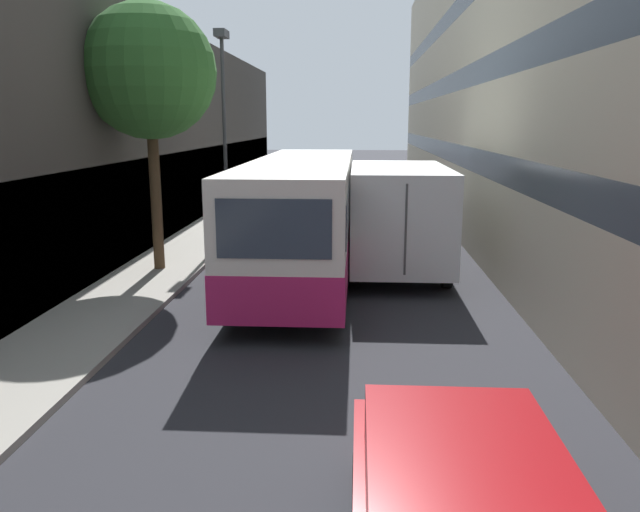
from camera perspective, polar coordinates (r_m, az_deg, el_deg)
ground_plane at (r=14.36m, az=0.65°, el=-3.72°), size 150.00×150.00×0.00m
sidewalk_left at (r=15.26m, az=-16.80°, el=-3.07°), size 2.21×60.00×0.12m
building_left_shopfront at (r=15.69m, az=-25.19°, el=8.61°), size 2.40×60.00×7.20m
building_right_apartment at (r=14.62m, az=22.72°, el=17.94°), size 2.40×60.00×11.31m
bus at (r=16.18m, az=-1.58°, el=3.85°), size 2.45×11.28×2.99m
box_truck at (r=17.27m, az=6.99°, el=4.08°), size 2.45×7.30×2.80m
panel_van at (r=26.28m, az=-0.18°, el=5.94°), size 1.84×4.34×1.92m
street_lamp at (r=21.12m, az=-8.83°, el=14.29°), size 0.36×0.80×6.68m
street_tree_left at (r=16.78m, az=-15.38°, el=15.89°), size 3.37×3.37×6.74m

